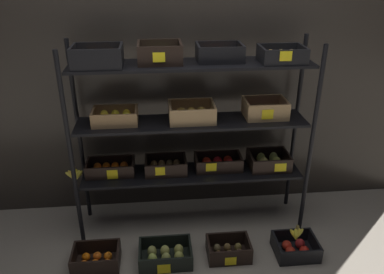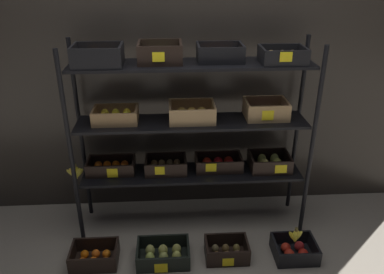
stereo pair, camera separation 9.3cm
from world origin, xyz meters
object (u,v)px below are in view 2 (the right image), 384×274
at_px(display_rack, 190,120).
at_px(crate_ground_tangerine, 95,257).
at_px(banana_bunch_loose, 295,236).
at_px(crate_ground_pear, 163,254).
at_px(crate_ground_apple_red, 294,250).
at_px(crate_ground_kiwi, 227,251).

distance_m(display_rack, crate_ground_tangerine, 1.20).
bearing_deg(banana_bunch_loose, crate_ground_pear, 179.30).
distance_m(crate_ground_pear, crate_ground_apple_red, 0.96).
bearing_deg(crate_ground_apple_red, display_rack, 147.74).
bearing_deg(crate_ground_tangerine, crate_ground_apple_red, -0.87).
bearing_deg(crate_ground_pear, crate_ground_kiwi, 0.68).
distance_m(crate_ground_pear, banana_bunch_loose, 0.96).
relative_size(crate_ground_pear, crate_ground_kiwi, 1.21).
xyz_separation_m(crate_ground_tangerine, crate_ground_apple_red, (1.45, -0.02, -0.00)).
relative_size(crate_ground_kiwi, crate_ground_apple_red, 1.01).
bearing_deg(banana_bunch_loose, crate_ground_tangerine, 179.19).
relative_size(crate_ground_tangerine, crate_ground_pear, 0.88).
xyz_separation_m(display_rack, crate_ground_apple_red, (0.74, -0.47, -0.86)).
xyz_separation_m(crate_ground_tangerine, crate_ground_kiwi, (0.95, -0.00, 0.00)).
height_order(display_rack, crate_ground_pear, display_rack).
bearing_deg(crate_ground_kiwi, banana_bunch_loose, -2.00).
bearing_deg(crate_ground_pear, banana_bunch_loose, -0.70).
distance_m(crate_ground_tangerine, crate_ground_pear, 0.49).
bearing_deg(crate_ground_apple_red, banana_bunch_loose, 166.78).
bearing_deg(banana_bunch_loose, crate_ground_apple_red, -13.22).
bearing_deg(crate_ground_tangerine, display_rack, 31.82).
height_order(crate_ground_pear, banana_bunch_loose, banana_bunch_loose).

